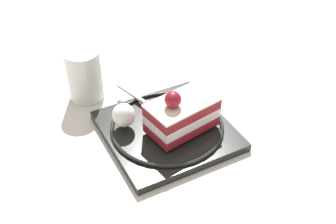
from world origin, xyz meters
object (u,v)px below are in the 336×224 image
at_px(dessert_plate, 168,131).
at_px(drink_glass_near, 85,77).
at_px(cake_slice, 181,114).
at_px(whipped_cream_dollop, 124,115).
at_px(fork, 141,100).

xyz_separation_m(dessert_plate, drink_glass_near, (-0.11, 0.15, 0.03)).
distance_m(dessert_plate, cake_slice, 0.04).
distance_m(whipped_cream_dollop, fork, 0.07).
bearing_deg(fork, whipped_cream_dollop, -129.05).
xyz_separation_m(whipped_cream_dollop, drink_glass_near, (-0.04, 0.12, 0.00)).
bearing_deg(dessert_plate, drink_glass_near, 125.60).
xyz_separation_m(dessert_plate, whipped_cream_dollop, (-0.06, 0.03, 0.03)).
bearing_deg(drink_glass_near, whipped_cream_dollop, -71.17).
distance_m(fork, drink_glass_near, 0.11).
xyz_separation_m(cake_slice, drink_glass_near, (-0.12, 0.16, -0.00)).
relative_size(whipped_cream_dollop, drink_glass_near, 0.41).
height_order(cake_slice, drink_glass_near, cake_slice).
bearing_deg(cake_slice, drink_glass_near, 128.69).
bearing_deg(whipped_cream_dollop, cake_slice, -23.02).
bearing_deg(dessert_plate, fork, 106.41).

